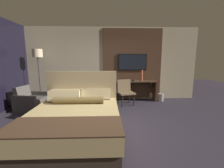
% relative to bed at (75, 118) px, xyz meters
% --- Properties ---
extents(ground_plane, '(16.00, 16.00, 0.00)m').
position_rel_bed_xyz_m(ground_plane, '(0.63, 0.20, -0.32)').
color(ground_plane, '#28232D').
extents(wall_back_tv_panel, '(7.20, 0.09, 2.80)m').
position_rel_bed_xyz_m(wall_back_tv_panel, '(0.77, 2.80, 1.08)').
color(wall_back_tv_panel, '#BCAD8E').
rests_on(wall_back_tv_panel, ground_plane).
extents(bed, '(1.91, 2.24, 1.27)m').
position_rel_bed_xyz_m(bed, '(0.00, 0.00, 0.00)').
color(bed, '#33281E').
rests_on(bed, ground_plane).
extents(desk, '(1.79, 0.47, 0.77)m').
position_rel_bed_xyz_m(desk, '(1.70, 2.54, 0.20)').
color(desk, '#422D1E').
rests_on(desk, ground_plane).
extents(tv, '(1.12, 0.04, 0.63)m').
position_rel_bed_xyz_m(tv, '(1.70, 2.72, 1.16)').
color(tv, black).
extents(desk_chair, '(0.64, 0.64, 0.88)m').
position_rel_bed_xyz_m(desk_chair, '(1.34, 2.04, 0.19)').
color(desk_chair, brown).
rests_on(desk_chair, ground_plane).
extents(armchair_by_window, '(0.87, 0.89, 0.76)m').
position_rel_bed_xyz_m(armchair_by_window, '(-1.72, 1.55, -0.07)').
color(armchair_by_window, '#47423D').
rests_on(armchair_by_window, ground_plane).
extents(floor_lamp, '(0.34, 0.34, 1.94)m').
position_rel_bed_xyz_m(floor_lamp, '(-1.74, 2.33, 1.32)').
color(floor_lamp, '#282623').
rests_on(floor_lamp, ground_plane).
extents(vase_tall, '(0.08, 0.08, 0.41)m').
position_rel_bed_xyz_m(vase_tall, '(2.05, 2.56, 0.66)').
color(vase_tall, '#B2563D').
rests_on(vase_tall, desk).
extents(book, '(0.26, 0.22, 0.03)m').
position_rel_bed_xyz_m(book, '(1.80, 2.46, 0.47)').
color(book, '#332D28').
rests_on(book, desk).
extents(waste_bin, '(0.22, 0.22, 0.28)m').
position_rel_bed_xyz_m(waste_bin, '(2.78, 2.41, -0.18)').
color(waste_bin, gray).
rests_on(waste_bin, ground_plane).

